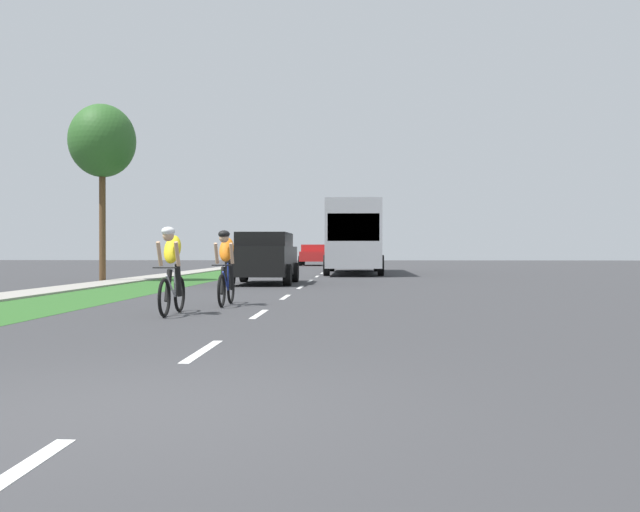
{
  "coord_description": "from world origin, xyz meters",
  "views": [
    {
      "loc": [
        1.76,
        -4.91,
        1.15
      ],
      "look_at": [
        0.4,
        21.24,
        0.96
      ],
      "focal_mm": 39.12,
      "sensor_mm": 36.0,
      "label": 1
    }
  ],
  "objects_px": {
    "bus_silver": "(354,235)",
    "pickup_red": "(314,255)",
    "cyclist_lead": "(172,270)",
    "street_tree_near": "(102,142)",
    "cyclist_trailing": "(226,267)",
    "suv_black": "(264,257)"
  },
  "relations": [
    {
      "from": "suv_black",
      "to": "bus_silver",
      "type": "xyz_separation_m",
      "value": [
        3.09,
        11.7,
        1.03
      ]
    },
    {
      "from": "bus_silver",
      "to": "cyclist_trailing",
      "type": "bearing_deg",
      "value": -96.98
    },
    {
      "from": "cyclist_trailing",
      "to": "suv_black",
      "type": "bearing_deg",
      "value": 92.78
    },
    {
      "from": "cyclist_trailing",
      "to": "street_tree_near",
      "type": "relative_size",
      "value": 0.26
    },
    {
      "from": "bus_silver",
      "to": "pickup_red",
      "type": "height_order",
      "value": "bus_silver"
    },
    {
      "from": "suv_black",
      "to": "street_tree_near",
      "type": "distance_m",
      "value": 7.84
    },
    {
      "from": "cyclist_trailing",
      "to": "pickup_red",
      "type": "height_order",
      "value": "pickup_red"
    },
    {
      "from": "cyclist_lead",
      "to": "bus_silver",
      "type": "bearing_deg",
      "value": 82.25
    },
    {
      "from": "street_tree_near",
      "to": "pickup_red",
      "type": "bearing_deg",
      "value": 77.94
    },
    {
      "from": "cyclist_lead",
      "to": "street_tree_near",
      "type": "bearing_deg",
      "value": 114.97
    },
    {
      "from": "cyclist_trailing",
      "to": "cyclist_lead",
      "type": "bearing_deg",
      "value": -105.22
    },
    {
      "from": "cyclist_lead",
      "to": "pickup_red",
      "type": "distance_m",
      "value": 42.55
    },
    {
      "from": "suv_black",
      "to": "pickup_red",
      "type": "xyz_separation_m",
      "value": [
        -0.13,
        30.7,
        -0.12
      ]
    },
    {
      "from": "suv_black",
      "to": "cyclist_lead",
      "type": "bearing_deg",
      "value": -90.55
    },
    {
      "from": "cyclist_lead",
      "to": "cyclist_trailing",
      "type": "relative_size",
      "value": 1.0
    },
    {
      "from": "cyclist_lead",
      "to": "cyclist_trailing",
      "type": "height_order",
      "value": "same"
    },
    {
      "from": "bus_silver",
      "to": "pickup_red",
      "type": "xyz_separation_m",
      "value": [
        -3.22,
        19.0,
        -1.15
      ]
    },
    {
      "from": "cyclist_lead",
      "to": "pickup_red",
      "type": "relative_size",
      "value": 0.34
    },
    {
      "from": "cyclist_lead",
      "to": "suv_black",
      "type": "bearing_deg",
      "value": 89.45
    },
    {
      "from": "bus_silver",
      "to": "street_tree_near",
      "type": "bearing_deg",
      "value": -132.98
    },
    {
      "from": "pickup_red",
      "to": "cyclist_trailing",
      "type": "bearing_deg",
      "value": -89.14
    },
    {
      "from": "bus_silver",
      "to": "pickup_red",
      "type": "distance_m",
      "value": 19.31
    }
  ]
}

